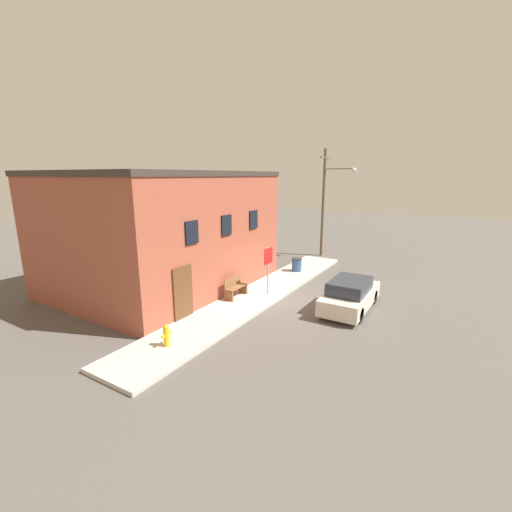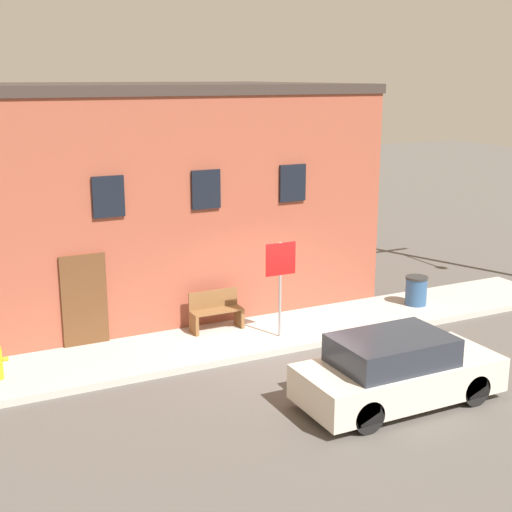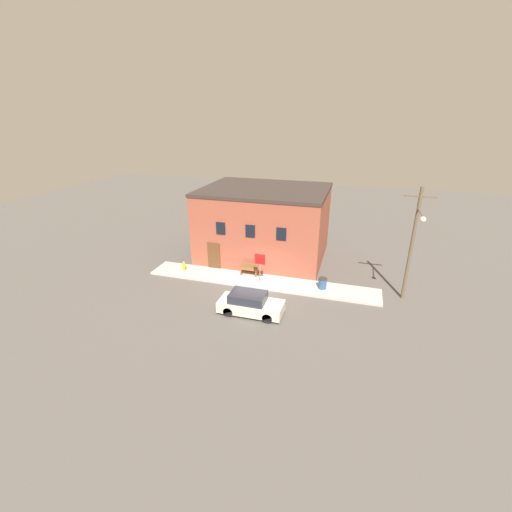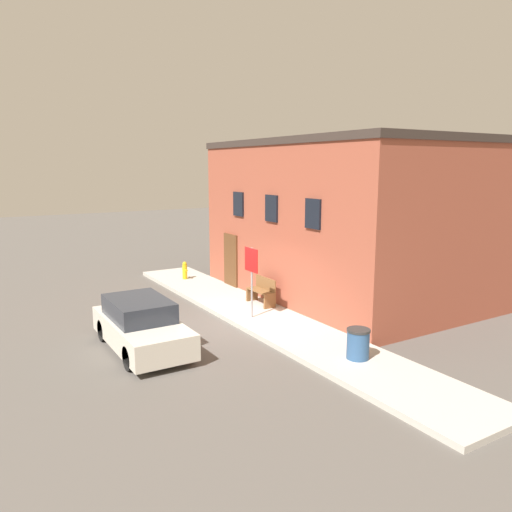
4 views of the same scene
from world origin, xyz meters
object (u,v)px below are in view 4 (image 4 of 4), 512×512
object	(u,v)px
stop_sign	(251,269)
trash_bin	(358,344)
bench	(262,292)
fire_hydrant	(185,270)
parked_car	(141,326)

from	to	relation	value
stop_sign	trash_bin	xyz separation A→B (m)	(4.28, 0.49, -1.18)
bench	fire_hydrant	bearing A→B (deg)	-171.75
fire_hydrant	stop_sign	size ratio (longest dim) A/B	0.34
fire_hydrant	bench	xyz separation A→B (m)	(4.96, 0.72, 0.06)
trash_bin	parked_car	world-z (taller)	parked_car
bench	parked_car	size ratio (longest dim) A/B	0.32
fire_hydrant	bench	size ratio (longest dim) A/B	0.60
stop_sign	parked_car	bearing A→B (deg)	-82.80
fire_hydrant	stop_sign	distance (m)	6.21
trash_bin	parked_car	xyz separation A→B (m)	(-3.82, -4.20, 0.11)
stop_sign	bench	world-z (taller)	stop_sign
parked_car	bench	bearing A→B (deg)	108.36
stop_sign	bench	distance (m)	1.93
parked_car	stop_sign	bearing A→B (deg)	97.20
bench	trash_bin	size ratio (longest dim) A/B	1.63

